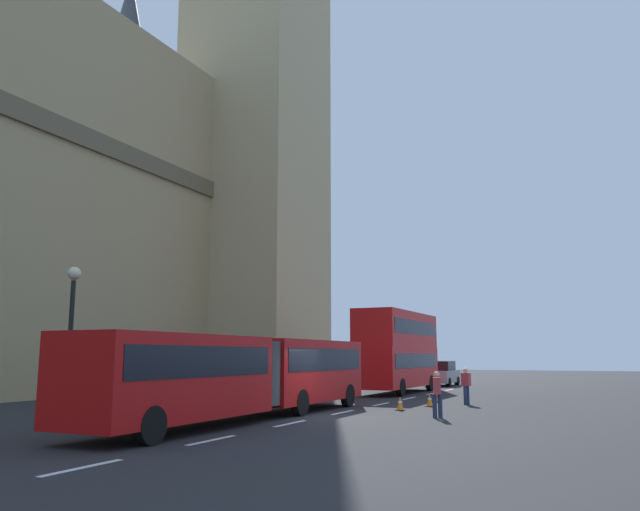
# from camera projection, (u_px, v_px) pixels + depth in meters

# --- Properties ---
(ground_plane) EXTENTS (160.00, 160.00, 0.00)m
(ground_plane) POSITION_uv_depth(u_px,v_px,m) (322.00, 417.00, 23.29)
(ground_plane) COLOR #262628
(lane_centre_marking) EXTENTS (39.00, 0.16, 0.01)m
(lane_centre_marking) POSITION_uv_depth(u_px,v_px,m) (343.00, 412.00, 25.15)
(lane_centre_marking) COLOR silver
(lane_centre_marking) RESTS_ON ground_plane
(articulated_bus) EXTENTS (16.27, 2.54, 2.90)m
(articulated_bus) POSITION_uv_depth(u_px,v_px,m) (248.00, 370.00, 22.58)
(articulated_bus) COLOR #B20F0F
(articulated_bus) RESTS_ON ground_plane
(double_decker_bus) EXTENTS (9.72, 2.54, 4.90)m
(double_decker_bus) POSITION_uv_depth(u_px,v_px,m) (398.00, 348.00, 38.59)
(double_decker_bus) COLOR red
(double_decker_bus) RESTS_ON ground_plane
(sedan_lead) EXTENTS (4.40, 1.86, 1.85)m
(sedan_lead) POSITION_uv_depth(u_px,v_px,m) (442.00, 373.00, 47.30)
(sedan_lead) COLOR gray
(sedan_lead) RESTS_ON ground_plane
(traffic_cone_west) EXTENTS (0.36, 0.36, 0.58)m
(traffic_cone_west) POSITION_uv_depth(u_px,v_px,m) (400.00, 403.00, 26.13)
(traffic_cone_west) COLOR black
(traffic_cone_west) RESTS_ON ground_plane
(traffic_cone_middle) EXTENTS (0.36, 0.36, 0.58)m
(traffic_cone_middle) POSITION_uv_depth(u_px,v_px,m) (430.00, 400.00, 28.08)
(traffic_cone_middle) COLOR black
(traffic_cone_middle) RESTS_ON ground_plane
(traffic_cone_east) EXTENTS (0.36, 0.36, 0.58)m
(traffic_cone_east) POSITION_uv_depth(u_px,v_px,m) (435.00, 396.00, 30.75)
(traffic_cone_east) COLOR black
(traffic_cone_east) RESTS_ON ground_plane
(street_lamp) EXTENTS (0.44, 0.44, 5.27)m
(street_lamp) POSITION_uv_depth(u_px,v_px,m) (71.00, 332.00, 21.00)
(street_lamp) COLOR black
(street_lamp) RESTS_ON ground_plane
(pedestrian_near_cones) EXTENTS (0.46, 0.36, 1.69)m
(pedestrian_near_cones) POSITION_uv_depth(u_px,v_px,m) (437.00, 393.00, 23.05)
(pedestrian_near_cones) COLOR #262D4C
(pedestrian_near_cones) RESTS_ON ground_plane
(pedestrian_by_kerb) EXTENTS (0.37, 0.46, 1.69)m
(pedestrian_by_kerb) POSITION_uv_depth(u_px,v_px,m) (466.00, 385.00, 29.26)
(pedestrian_by_kerb) COLOR #262D4C
(pedestrian_by_kerb) RESTS_ON ground_plane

